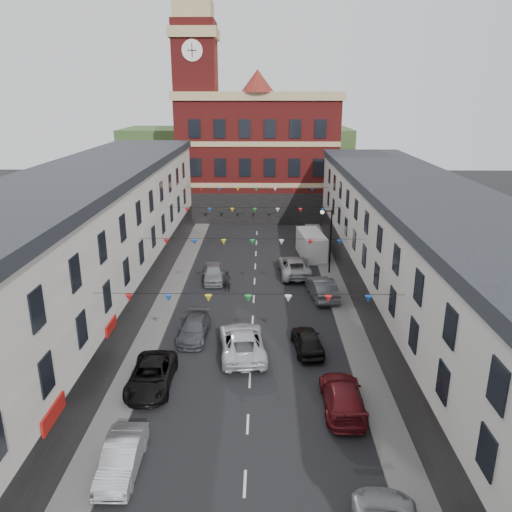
{
  "coord_description": "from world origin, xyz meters",
  "views": [
    {
      "loc": [
        0.72,
        -29.07,
        15.69
      ],
      "look_at": [
        0.2,
        7.06,
        3.95
      ],
      "focal_mm": 35.0,
      "sensor_mm": 36.0,
      "label": 1
    }
  ],
  "objects_px": {
    "car_right_c": "(343,396)",
    "street_lamp": "(328,233)",
    "pedestrian": "(227,281)",
    "car_left_b": "(122,458)",
    "car_right_e": "(322,288)",
    "car_left_c": "(151,375)",
    "car_right_f": "(294,266)",
    "car_left_d": "(194,329)",
    "car_left_e": "(214,273)",
    "car_right_d": "(308,341)",
    "white_van": "(311,245)",
    "moving_car": "(242,342)"
  },
  "relations": [
    {
      "from": "car_right_c",
      "to": "white_van",
      "type": "xyz_separation_m",
      "value": [
        0.7,
        25.8,
        0.49
      ]
    },
    {
      "from": "car_right_d",
      "to": "car_left_c",
      "type": "bearing_deg",
      "value": 19.25
    },
    {
      "from": "street_lamp",
      "to": "white_van",
      "type": "distance_m",
      "value": 5.9
    },
    {
      "from": "pedestrian",
      "to": "car_right_f",
      "type": "bearing_deg",
      "value": 49.44
    },
    {
      "from": "car_left_c",
      "to": "car_right_f",
      "type": "bearing_deg",
      "value": 63.01
    },
    {
      "from": "car_right_c",
      "to": "street_lamp",
      "type": "bearing_deg",
      "value": -93.68
    },
    {
      "from": "car_right_d",
      "to": "white_van",
      "type": "height_order",
      "value": "white_van"
    },
    {
      "from": "car_left_c",
      "to": "car_right_c",
      "type": "bearing_deg",
      "value": -11.28
    },
    {
      "from": "street_lamp",
      "to": "pedestrian",
      "type": "bearing_deg",
      "value": -153.47
    },
    {
      "from": "car_right_e",
      "to": "car_right_f",
      "type": "height_order",
      "value": "car_right_e"
    },
    {
      "from": "car_left_c",
      "to": "car_right_c",
      "type": "height_order",
      "value": "car_right_c"
    },
    {
      "from": "car_left_b",
      "to": "car_right_c",
      "type": "bearing_deg",
      "value": 24.07
    },
    {
      "from": "car_left_e",
      "to": "moving_car",
      "type": "xyz_separation_m",
      "value": [
        3.04,
        -12.86,
        0.08
      ]
    },
    {
      "from": "car_left_d",
      "to": "car_left_e",
      "type": "bearing_deg",
      "value": 91.0
    },
    {
      "from": "car_left_c",
      "to": "car_right_c",
      "type": "relative_size",
      "value": 0.99
    },
    {
      "from": "car_left_c",
      "to": "pedestrian",
      "type": "distance_m",
      "value": 14.68
    },
    {
      "from": "car_left_b",
      "to": "car_right_e",
      "type": "bearing_deg",
      "value": 60.68
    },
    {
      "from": "car_right_f",
      "to": "pedestrian",
      "type": "height_order",
      "value": "pedestrian"
    },
    {
      "from": "car_right_d",
      "to": "car_right_e",
      "type": "bearing_deg",
      "value": -107.88
    },
    {
      "from": "car_right_f",
      "to": "car_left_d",
      "type": "bearing_deg",
      "value": 55.99
    },
    {
      "from": "car_left_b",
      "to": "white_van",
      "type": "xyz_separation_m",
      "value": [
        10.96,
        30.5,
        0.54
      ]
    },
    {
      "from": "car_right_c",
      "to": "moving_car",
      "type": "relative_size",
      "value": 0.87
    },
    {
      "from": "car_left_b",
      "to": "pedestrian",
      "type": "bearing_deg",
      "value": 81.01
    },
    {
      "from": "street_lamp",
      "to": "car_left_b",
      "type": "bearing_deg",
      "value": -115.19
    },
    {
      "from": "car_left_c",
      "to": "car_right_d",
      "type": "height_order",
      "value": "car_right_d"
    },
    {
      "from": "moving_car",
      "to": "car_left_d",
      "type": "bearing_deg",
      "value": -39.76
    },
    {
      "from": "car_left_b",
      "to": "car_left_e",
      "type": "bearing_deg",
      "value": 85.17
    },
    {
      "from": "street_lamp",
      "to": "white_van",
      "type": "xyz_separation_m",
      "value": [
        -0.95,
        5.18,
        -2.67
      ]
    },
    {
      "from": "car_left_b",
      "to": "car_left_c",
      "type": "distance_m",
      "value": 6.62
    },
    {
      "from": "car_right_d",
      "to": "pedestrian",
      "type": "bearing_deg",
      "value": -65.64
    },
    {
      "from": "car_right_e",
      "to": "pedestrian",
      "type": "height_order",
      "value": "pedestrian"
    },
    {
      "from": "car_left_d",
      "to": "car_right_c",
      "type": "distance_m",
      "value": 11.83
    },
    {
      "from": "car_right_c",
      "to": "car_right_d",
      "type": "xyz_separation_m",
      "value": [
        -1.3,
        6.18,
        -0.03
      ]
    },
    {
      "from": "car_left_b",
      "to": "car_right_e",
      "type": "distance_m",
      "value": 22.53
    },
    {
      "from": "car_left_d",
      "to": "car_right_e",
      "type": "bearing_deg",
      "value": 39.71
    },
    {
      "from": "car_left_d",
      "to": "car_right_e",
      "type": "xyz_separation_m",
      "value": [
        9.38,
        7.12,
        0.17
      ]
    },
    {
      "from": "car_right_e",
      "to": "car_right_c",
      "type": "bearing_deg",
      "value": 80.23
    },
    {
      "from": "car_left_e",
      "to": "car_right_c",
      "type": "xyz_separation_m",
      "value": [
        8.5,
        -18.6,
        -0.0
      ]
    },
    {
      "from": "street_lamp",
      "to": "car_left_c",
      "type": "height_order",
      "value": "street_lamp"
    },
    {
      "from": "car_left_d",
      "to": "car_left_e",
      "type": "xyz_separation_m",
      "value": [
        0.28,
        10.68,
        0.09
      ]
    },
    {
      "from": "car_right_d",
      "to": "car_right_e",
      "type": "distance_m",
      "value": 9.07
    },
    {
      "from": "white_van",
      "to": "car_left_d",
      "type": "bearing_deg",
      "value": -124.37
    },
    {
      "from": "car_left_c",
      "to": "car_left_e",
      "type": "distance_m",
      "value": 16.78
    },
    {
      "from": "car_right_d",
      "to": "moving_car",
      "type": "relative_size",
      "value": 0.71
    },
    {
      "from": "moving_car",
      "to": "car_right_d",
      "type": "bearing_deg",
      "value": 179.51
    },
    {
      "from": "car_left_b",
      "to": "car_right_e",
      "type": "height_order",
      "value": "car_right_e"
    },
    {
      "from": "car_left_e",
      "to": "car_right_f",
      "type": "height_order",
      "value": "car_right_f"
    },
    {
      "from": "street_lamp",
      "to": "car_left_d",
      "type": "distance_m",
      "value": 16.75
    },
    {
      "from": "car_right_c",
      "to": "moving_car",
      "type": "height_order",
      "value": "moving_car"
    },
    {
      "from": "car_left_e",
      "to": "moving_car",
      "type": "height_order",
      "value": "moving_car"
    }
  ]
}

